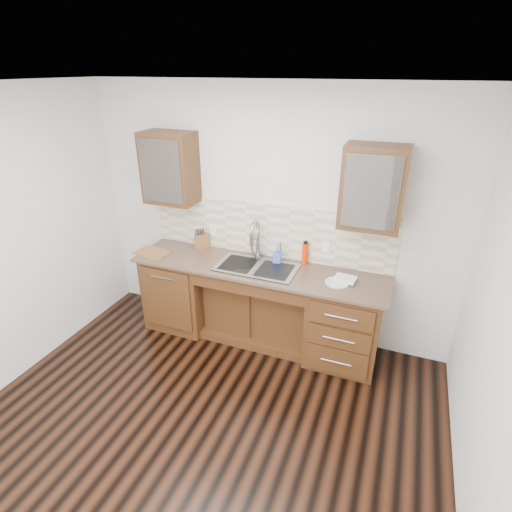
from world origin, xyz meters
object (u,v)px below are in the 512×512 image
at_px(soap_bottle, 277,255).
at_px(knife_block, 202,241).
at_px(cutting_board, 152,253).
at_px(water_bottle, 305,254).
at_px(plate, 337,283).

height_order(soap_bottle, knife_block, soap_bottle).
bearing_deg(cutting_board, water_bottle, 12.46).
bearing_deg(cutting_board, soap_bottle, 11.41).
height_order(soap_bottle, water_bottle, water_bottle).
relative_size(plate, cutting_board, 0.63).
bearing_deg(water_bottle, knife_block, -177.88).
xyz_separation_m(water_bottle, knife_block, (-1.19, -0.04, -0.03)).
bearing_deg(knife_block, cutting_board, -126.76).
distance_m(plate, knife_block, 1.62).
bearing_deg(plate, soap_bottle, 162.76).
bearing_deg(plate, water_bottle, 143.47).
xyz_separation_m(knife_block, cutting_board, (-0.46, -0.32, -0.08)).
relative_size(knife_block, cutting_board, 0.47).
relative_size(water_bottle, cutting_board, 0.62).
height_order(water_bottle, knife_block, water_bottle).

